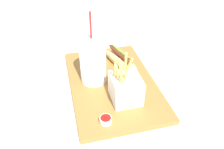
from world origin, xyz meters
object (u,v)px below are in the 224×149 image
at_px(fries_basket, 125,88).
at_px(soda_cup, 93,61).
at_px(ketchup_cup_1, 106,120).
at_px(hot_dog_1, 120,58).

bearing_deg(fries_basket, soda_cup, 33.15).
height_order(soda_cup, fries_basket, soda_cup).
bearing_deg(ketchup_cup_1, soda_cup, -1.01).
height_order(fries_basket, ketchup_cup_1, fries_basket).
bearing_deg(hot_dog_1, fries_basket, 168.77).
bearing_deg(soda_cup, hot_dog_1, -56.13).
relative_size(soda_cup, ketchup_cup_1, 7.05).
bearing_deg(ketchup_cup_1, fries_basket, -44.66).
bearing_deg(fries_basket, ketchup_cup_1, 135.34).
xyz_separation_m(fries_basket, hot_dog_1, (0.21, -0.04, -0.02)).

